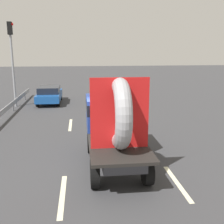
{
  "coord_description": "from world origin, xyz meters",
  "views": [
    {
      "loc": [
        -1.02,
        -9.91,
        4.33
      ],
      "look_at": [
        0.22,
        0.72,
        1.85
      ],
      "focal_mm": 44.1,
      "sensor_mm": 36.0,
      "label": 1
    }
  ],
  "objects": [
    {
      "name": "flatbed_truck",
      "position": [
        0.22,
        0.2,
        1.66
      ],
      "size": [
        2.02,
        4.94,
        3.45
      ],
      "color": "black",
      "rests_on": "ground_plane"
    },
    {
      "name": "lane_dash_left_far",
      "position": [
        -1.64,
        5.64,
        0.0
      ],
      "size": [
        0.16,
        2.54,
        0.01
      ],
      "primitive_type": "cube",
      "rotation": [
        0.0,
        0.0,
        1.57
      ],
      "color": "beige",
      "rests_on": "ground_plane"
    },
    {
      "name": "guardrail",
      "position": [
        -5.78,
        7.6,
        0.53
      ],
      "size": [
        0.1,
        17.28,
        0.71
      ],
      "color": "gray",
      "rests_on": "ground_plane"
    },
    {
      "name": "ground_plane",
      "position": [
        0.0,
        0.0,
        0.0
      ],
      "size": [
        120.0,
        120.0,
        0.0
      ],
      "primitive_type": "plane",
      "color": "#38383A"
    },
    {
      "name": "distant_sedan",
      "position": [
        -3.5,
        12.43,
        0.74
      ],
      "size": [
        1.8,
        4.2,
        1.37
      ],
      "color": "black",
      "rests_on": "ground_plane"
    },
    {
      "name": "traffic_light",
      "position": [
        -5.94,
        11.41,
        4.01
      ],
      "size": [
        0.42,
        0.36,
        6.2
      ],
      "color": "gray",
      "rests_on": "ground_plane"
    },
    {
      "name": "lane_dash_right_far",
      "position": [
        2.08,
        5.8,
        0.0
      ],
      "size": [
        0.16,
        2.81,
        0.01
      ],
      "primitive_type": "cube",
      "rotation": [
        0.0,
        0.0,
        1.57
      ],
      "color": "beige",
      "rests_on": "ground_plane"
    },
    {
      "name": "lane_dash_right_near",
      "position": [
        2.08,
        -1.91,
        0.0
      ],
      "size": [
        0.16,
        2.52,
        0.01
      ],
      "primitive_type": "cube",
      "rotation": [
        0.0,
        0.0,
        1.57
      ],
      "color": "beige",
      "rests_on": "ground_plane"
    },
    {
      "name": "lane_dash_left_near",
      "position": [
        -1.64,
        -2.27,
        0.0
      ],
      "size": [
        0.16,
        2.55,
        0.01
      ],
      "primitive_type": "cube",
      "rotation": [
        0.0,
        0.0,
        1.57
      ],
      "color": "beige",
      "rests_on": "ground_plane"
    }
  ]
}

